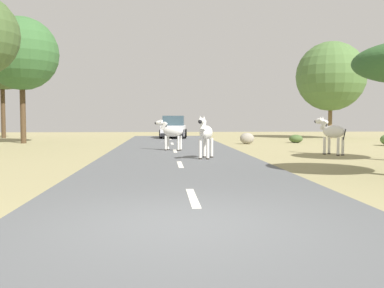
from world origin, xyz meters
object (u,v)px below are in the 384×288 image
Objects in this scene: zebra_2 at (332,132)px; tree_7 at (2,83)px; rock_0 at (247,138)px; tree_2 at (22,54)px; zebra_0 at (206,133)px; tree_3 at (331,76)px; bush_0 at (296,139)px; zebra_1 at (171,132)px; car_0 at (174,128)px.

zebra_2 is 0.32× the size of tree_7.
tree_2 is at bearing 172.80° from rock_0.
tree_3 is (11.77, 17.70, 3.91)m from zebra_0.
rock_0 is at bearing -161.38° from bush_0.
tree_3 is 8.73× the size of bush_0.
zebra_2 is at bearing -82.07° from zebra_1.
tree_2 reaches higher than rock_0.
zebra_2 is 17.33m from tree_3.
tree_3 is at bearing 14.79° from tree_2.
tree_2 is 18.19m from bush_0.
car_0 reaches higher than zebra_0.
zebra_2 is at bearing -142.63° from zebra_0.
rock_0 is at bearing -137.16° from tree_3.
bush_0 is at bearing -126.55° from tree_3.
rock_0 is (18.02, -9.72, -4.08)m from tree_7.
zebra_0 is 1.11× the size of zebra_1.
car_0 is (0.44, 13.74, -0.09)m from zebra_1.
tree_3 is (12.51, -0.43, 4.07)m from car_0.
zebra_2 is at bearing 115.85° from car_0.
rock_0 is (13.95, -1.76, -5.26)m from tree_2.
car_0 is 9.13m from rock_0.
zebra_1 is at bearing -39.01° from tree_2.
zebra_1 is 0.29× the size of tree_7.
zebra_1 is 7.25m from zebra_2.
tree_2 is at bearing -165.21° from tree_3.
tree_3 is 12.09m from rock_0.
rock_0 reaches higher than bush_0.
zebra_0 reaches higher than zebra_2.
zebra_1 is 1.70× the size of rock_0.
tree_7 is (-13.27, 15.42, 3.49)m from zebra_1.
zebra_1 is 7.44m from rock_0.
zebra_2 is 0.21× the size of tree_2.
tree_7 is at bearing -2.73° from car_0.
zebra_0 is 1.00× the size of zebra_2.
zebra_2 is at bearing -98.17° from bush_0.
tree_7 is (-13.72, 1.68, 3.58)m from car_0.
zebra_1 is 10.68m from bush_0.
car_0 is 14.28m from tree_7.
zebra_1 is 13.74m from car_0.
tree_7 reaches higher than bush_0.
tree_7 is 23.46m from bush_0.
bush_0 is (6.98, 11.23, -0.74)m from zebra_0.
bush_0 is at bearing 142.53° from car_0.
rock_0 is at bearing -91.30° from zebra_0.
zebra_0 is 0.37× the size of car_0.
zebra_1 reaches higher than rock_0.
tree_7 is 20.88m from rock_0.
car_0 is 5.08× the size of bush_0.
tree_7 is 5.87× the size of rock_0.
car_0 is 0.58× the size of tree_3.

